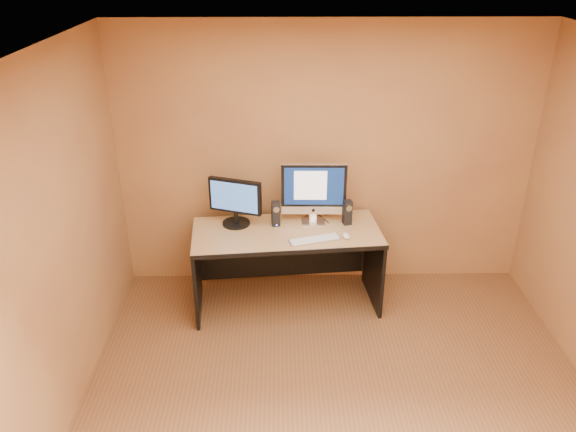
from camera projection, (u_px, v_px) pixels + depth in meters
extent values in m
plane|color=brown|center=(342.00, 419.00, 4.16)|extent=(4.00, 4.00, 0.00)
plane|color=white|center=(362.00, 63.00, 3.01)|extent=(4.00, 4.00, 0.00)
cube|color=silver|center=(315.00, 240.00, 4.97)|extent=(0.48, 0.25, 0.02)
ellipsoid|color=silver|center=(346.00, 236.00, 5.02)|extent=(0.08, 0.12, 0.04)
cylinder|color=black|center=(323.00, 218.00, 5.38)|extent=(0.11, 0.22, 0.01)
cylinder|color=black|center=(305.00, 217.00, 5.39)|extent=(0.08, 0.18, 0.01)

